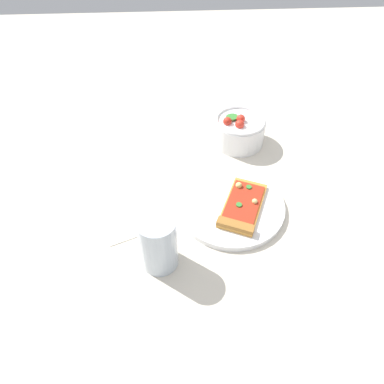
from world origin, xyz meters
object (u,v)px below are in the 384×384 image
(plate, at_px, (230,205))
(salad_bowl, at_px, (239,130))
(paper_napkin, at_px, (125,213))
(pizza_slice_main, at_px, (242,208))
(soda_glass, at_px, (158,245))

(plate, xyz_separation_m, salad_bowl, (-0.05, -0.23, 0.03))
(salad_bowl, distance_m, paper_napkin, 0.38)
(pizza_slice_main, xyz_separation_m, paper_napkin, (0.26, -0.02, -0.02))
(plate, relative_size, soda_glass, 1.95)
(soda_glass, distance_m, paper_napkin, 0.16)
(salad_bowl, distance_m, soda_glass, 0.42)
(pizza_slice_main, xyz_separation_m, soda_glass, (0.18, 0.11, 0.04))
(plate, distance_m, paper_napkin, 0.23)
(pizza_slice_main, height_order, salad_bowl, salad_bowl)
(plate, bearing_deg, salad_bowl, -102.52)
(soda_glass, height_order, paper_napkin, soda_glass)
(soda_glass, bearing_deg, plate, -139.75)
(plate, height_order, salad_bowl, salad_bowl)
(pizza_slice_main, relative_size, soda_glass, 1.39)
(pizza_slice_main, distance_m, paper_napkin, 0.26)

